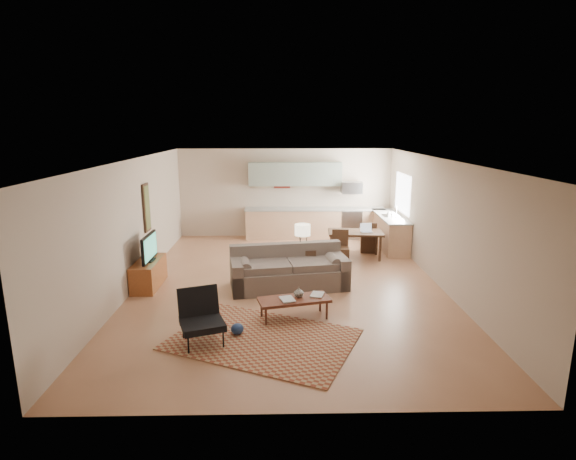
{
  "coord_description": "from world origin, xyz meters",
  "views": [
    {
      "loc": [
        -0.19,
        -9.24,
        3.37
      ],
      "look_at": [
        0.0,
        0.3,
        1.15
      ],
      "focal_mm": 28.0,
      "sensor_mm": 36.0,
      "label": 1
    }
  ],
  "objects_px": {
    "dining_table": "(355,245)",
    "console_table": "(302,264)",
    "coffee_table": "(294,308)",
    "armchair": "(202,319)",
    "sofa": "(289,268)",
    "tv_credenza": "(149,273)"
  },
  "relations": [
    {
      "from": "dining_table",
      "to": "console_table",
      "type": "bearing_deg",
      "value": -127.72
    },
    {
      "from": "coffee_table",
      "to": "armchair",
      "type": "relative_size",
      "value": 1.48
    },
    {
      "from": "coffee_table",
      "to": "armchair",
      "type": "xyz_separation_m",
      "value": [
        -1.48,
        -0.94,
        0.24
      ]
    },
    {
      "from": "sofa",
      "to": "coffee_table",
      "type": "bearing_deg",
      "value": -97.32
    },
    {
      "from": "console_table",
      "to": "tv_credenza",
      "type": "bearing_deg",
      "value": -168.31
    },
    {
      "from": "sofa",
      "to": "dining_table",
      "type": "distance_m",
      "value": 2.82
    },
    {
      "from": "coffee_table",
      "to": "tv_credenza",
      "type": "height_order",
      "value": "tv_credenza"
    },
    {
      "from": "coffee_table",
      "to": "console_table",
      "type": "height_order",
      "value": "console_table"
    },
    {
      "from": "sofa",
      "to": "console_table",
      "type": "distance_m",
      "value": 0.64
    },
    {
      "from": "dining_table",
      "to": "armchair",
      "type": "bearing_deg",
      "value": -120.24
    },
    {
      "from": "armchair",
      "to": "tv_credenza",
      "type": "xyz_separation_m",
      "value": [
        -1.58,
        2.65,
        -0.14
      ]
    },
    {
      "from": "coffee_table",
      "to": "dining_table",
      "type": "distance_m",
      "value": 4.14
    },
    {
      "from": "dining_table",
      "to": "tv_credenza",
      "type": "bearing_deg",
      "value": -152.87
    },
    {
      "from": "tv_credenza",
      "to": "coffee_table",
      "type": "bearing_deg",
      "value": -29.31
    },
    {
      "from": "armchair",
      "to": "console_table",
      "type": "xyz_separation_m",
      "value": [
        1.73,
        3.06,
        -0.07
      ]
    },
    {
      "from": "armchair",
      "to": "tv_credenza",
      "type": "bearing_deg",
      "value": 100.83
    },
    {
      "from": "console_table",
      "to": "sofa",
      "type": "bearing_deg",
      "value": -114.89
    },
    {
      "from": "armchair",
      "to": "sofa",
      "type": "bearing_deg",
      "value": 40.56
    },
    {
      "from": "sofa",
      "to": "dining_table",
      "type": "height_order",
      "value": "sofa"
    },
    {
      "from": "coffee_table",
      "to": "tv_credenza",
      "type": "xyz_separation_m",
      "value": [
        -3.06,
        1.72,
        0.09
      ]
    },
    {
      "from": "armchair",
      "to": "dining_table",
      "type": "xyz_separation_m",
      "value": [
        3.19,
        4.7,
        -0.08
      ]
    },
    {
      "from": "coffee_table",
      "to": "tv_credenza",
      "type": "distance_m",
      "value": 3.51
    }
  ]
}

